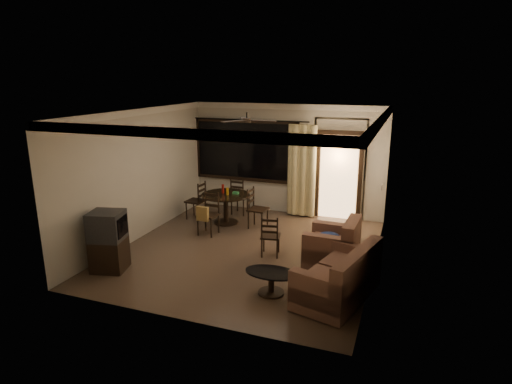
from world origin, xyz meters
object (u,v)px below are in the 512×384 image
at_px(coffee_table, 271,279).
at_px(tv_cabinet, 108,241).
at_px(dining_chair_south, 208,221).
at_px(sofa, 341,279).
at_px(armchair, 335,247).
at_px(dining_table, 226,200).
at_px(dining_chair_east, 257,216).
at_px(dining_chair_west, 196,207).
at_px(side_chair, 270,243).
at_px(dining_chair_north, 240,203).

bearing_deg(coffee_table, tv_cabinet, -176.99).
xyz_separation_m(dining_chair_south, sofa, (3.28, -1.90, 0.04)).
bearing_deg(armchair, coffee_table, -117.41).
distance_m(dining_table, dining_chair_east, 0.88).
bearing_deg(tv_cabinet, dining_chair_east, 45.70).
relative_size(dining_chair_south, tv_cabinet, 0.85).
bearing_deg(dining_chair_west, dining_table, 90.08).
height_order(armchair, side_chair, armchair).
bearing_deg(dining_chair_west, dining_chair_east, 90.00).
relative_size(dining_chair_west, side_chair, 1.12).
relative_size(dining_table, dining_chair_east, 1.22).
bearing_deg(dining_chair_north, side_chair, 128.56).
bearing_deg(dining_chair_east, armchair, -122.17).
bearing_deg(coffee_table, dining_chair_south, 136.07).
xyz_separation_m(sofa, coffee_table, (-1.09, -0.21, -0.09)).
relative_size(dining_chair_east, sofa, 0.53).
xyz_separation_m(tv_cabinet, armchair, (3.85, 1.55, -0.18)).
bearing_deg(side_chair, tv_cabinet, 20.94).
xyz_separation_m(dining_chair_east, dining_chair_south, (-0.89, -0.80, 0.02)).
height_order(dining_chair_north, sofa, dining_chair_north).
height_order(dining_table, coffee_table, dining_table).
distance_m(sofa, armchair, 1.23).
xyz_separation_m(dining_chair_south, dining_chair_north, (0.11, 1.64, -0.02)).
height_order(coffee_table, side_chair, side_chair).
xyz_separation_m(dining_chair_north, tv_cabinet, (-0.99, -3.91, 0.28)).
height_order(dining_chair_west, coffee_table, dining_chair_west).
xyz_separation_m(dining_chair_west, dining_chair_north, (0.89, 0.73, 0.00)).
height_order(dining_chair_east, dining_chair_south, same).
distance_m(dining_chair_north, side_chair, 2.77).
bearing_deg(dining_chair_north, dining_table, 90.12).
relative_size(tv_cabinet, sofa, 0.62).
distance_m(armchair, side_chair, 1.30).
bearing_deg(tv_cabinet, sofa, -9.26).
bearing_deg(tv_cabinet, armchair, 7.69).
height_order(tv_cabinet, armchair, tv_cabinet).
relative_size(dining_chair_north, coffee_table, 1.08).
bearing_deg(dining_chair_west, coffee_table, 48.35).
distance_m(dining_chair_east, coffee_table, 3.18).
distance_m(tv_cabinet, sofa, 4.18).
distance_m(dining_chair_south, side_chair, 1.80).
distance_m(dining_chair_east, armchair, 2.57).
distance_m(dining_chair_east, dining_chair_south, 1.20).
relative_size(dining_chair_east, coffee_table, 1.08).
bearing_deg(dining_chair_south, armchair, -9.64).
height_order(dining_table, dining_chair_east, dining_chair_east).
bearing_deg(sofa, dining_chair_north, 146.74).
relative_size(dining_chair_south, dining_chair_north, 1.00).
bearing_deg(tv_cabinet, side_chair, 18.23).
relative_size(dining_chair_south, armchair, 1.01).
relative_size(dining_chair_south, coffee_table, 1.08).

